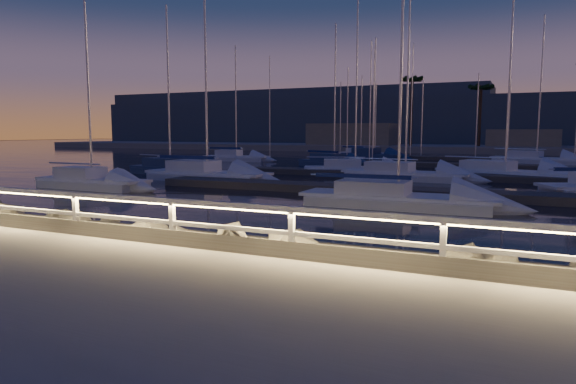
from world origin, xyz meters
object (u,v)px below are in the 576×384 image
at_px(guard_rail, 135,208).
at_px(sailboat_e, 169,168).
at_px(sailboat_a, 90,181).
at_px(sailboat_k, 534,159).
at_px(sailboat_n, 372,155).
at_px(sailboat_m, 360,153).
at_px(sailboat_j, 333,162).
at_px(sailboat_c, 402,173).
at_px(sailboat_b, 205,173).
at_px(sailboat_g, 352,168).
at_px(sailboat_l, 501,172).
at_px(sailboat_i, 235,157).
at_px(sailboat_d, 393,197).

distance_m(guard_rail, sailboat_e, 26.78).
bearing_deg(sailboat_a, sailboat_k, 59.06).
bearing_deg(sailboat_n, sailboat_m, 140.51).
height_order(sailboat_k, sailboat_m, sailboat_k).
bearing_deg(sailboat_j, sailboat_m, 123.57).
height_order(sailboat_c, sailboat_j, sailboat_c).
bearing_deg(sailboat_b, sailboat_c, 29.79).
relative_size(sailboat_g, sailboat_k, 0.88).
height_order(sailboat_c, sailboat_l, sailboat_l).
height_order(sailboat_e, sailboat_k, sailboat_k).
bearing_deg(sailboat_g, sailboat_l, -16.85).
bearing_deg(sailboat_j, sailboat_b, -76.83).
distance_m(sailboat_g, sailboat_n, 22.41).
bearing_deg(sailboat_e, guard_rail, -42.79).
height_order(sailboat_k, sailboat_l, sailboat_l).
height_order(sailboat_b, sailboat_i, sailboat_b).
bearing_deg(sailboat_g, sailboat_m, 85.62).
xyz_separation_m(sailboat_d, sailboat_l, (3.63, 16.31, 0.03)).
height_order(guard_rail, sailboat_l, sailboat_l).
relative_size(sailboat_i, sailboat_m, 1.20).
relative_size(sailboat_b, sailboat_c, 1.04).
bearing_deg(sailboat_n, sailboat_g, -57.85).
height_order(sailboat_b, sailboat_k, sailboat_k).
distance_m(guard_rail, sailboat_g, 27.95).
bearing_deg(sailboat_b, sailboat_a, -114.78).
bearing_deg(sailboat_m, sailboat_j, -67.60).
bearing_deg(sailboat_c, sailboat_n, 114.22).
xyz_separation_m(sailboat_c, sailboat_d, (2.31, -12.49, -0.02)).
height_order(sailboat_g, sailboat_k, sailboat_k).
height_order(sailboat_b, sailboat_e, sailboat_b).
bearing_deg(sailboat_i, sailboat_d, -52.43).
bearing_deg(sailboat_c, sailboat_k, 75.31).
xyz_separation_m(sailboat_d, sailboat_j, (-10.84, 22.73, 0.02)).
relative_size(sailboat_g, sailboat_j, 1.01).
height_order(sailboat_a, sailboat_i, sailboat_i).
xyz_separation_m(sailboat_c, sailboat_n, (-8.99, 25.18, 0.02)).
relative_size(sailboat_e, sailboat_n, 0.88).
xyz_separation_m(sailboat_j, sailboat_k, (16.77, 13.35, 0.02)).
bearing_deg(sailboat_g, sailboat_b, -147.58).
xyz_separation_m(guard_rail, sailboat_g, (-3.39, 27.73, -0.96)).
height_order(guard_rail, sailboat_j, sailboat_j).
relative_size(guard_rail, sailboat_c, 3.14).
bearing_deg(sailboat_k, sailboat_a, -108.23).
xyz_separation_m(sailboat_e, sailboat_l, (22.75, 6.69, -0.00)).
relative_size(sailboat_a, sailboat_m, 1.17).
xyz_separation_m(guard_rail, sailboat_a, (-13.81, 12.01, -0.94)).
bearing_deg(sailboat_j, sailboat_e, -98.67).
relative_size(sailboat_a, sailboat_l, 0.79).
distance_m(sailboat_b, sailboat_i, 22.39).
distance_m(sailboat_m, sailboat_n, 6.21).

